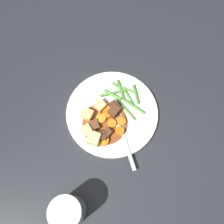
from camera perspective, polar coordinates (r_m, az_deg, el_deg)
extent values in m
plane|color=#26282D|center=(0.69, 0.00, -0.44)|extent=(3.00, 3.00, 0.00)
cylinder|color=white|center=(0.68, 0.00, -0.22)|extent=(0.26, 0.26, 0.01)
cylinder|color=brown|center=(0.66, -1.74, -2.64)|extent=(0.13, 0.13, 0.00)
cylinder|color=orange|center=(0.66, -2.66, -1.68)|extent=(0.03, 0.03, 0.01)
cylinder|color=orange|center=(0.66, 2.27, -2.30)|extent=(0.03, 0.03, 0.01)
cylinder|color=orange|center=(0.65, 1.87, -4.65)|extent=(0.03, 0.03, 0.01)
cylinder|color=orange|center=(0.64, -2.17, -6.82)|extent=(0.04, 0.04, 0.01)
cylinder|color=orange|center=(0.66, -0.02, -2.82)|extent=(0.03, 0.03, 0.01)
cylinder|color=orange|center=(0.67, -0.67, 0.94)|extent=(0.05, 0.05, 0.01)
cylinder|color=orange|center=(0.65, -4.63, -5.36)|extent=(0.03, 0.03, 0.01)
cylinder|color=orange|center=(0.66, -1.16, -0.40)|extent=(0.03, 0.03, 0.01)
cube|color=#EAD68C|center=(0.63, -4.39, -6.50)|extent=(0.03, 0.03, 0.03)
cube|color=#E5CC7A|center=(0.66, -3.04, 1.22)|extent=(0.04, 0.04, 0.03)
cube|color=#E5CC7A|center=(0.66, -6.02, -0.59)|extent=(0.03, 0.03, 0.03)
cube|color=#E5CC7A|center=(0.65, -6.07, -4.58)|extent=(0.04, 0.04, 0.02)
cube|color=#4C2B19|center=(0.67, 0.61, 1.46)|extent=(0.03, 0.03, 0.02)
cube|color=#56331E|center=(0.64, -1.36, -5.30)|extent=(0.03, 0.03, 0.02)
cube|color=brown|center=(0.65, -4.35, -3.25)|extent=(0.04, 0.04, 0.02)
cube|color=#4C2B19|center=(0.64, -2.99, -5.70)|extent=(0.03, 0.03, 0.02)
cube|color=#56331E|center=(0.66, 0.48, 0.14)|extent=(0.04, 0.03, 0.03)
cylinder|color=#4C8E33|center=(0.68, 5.30, 1.43)|extent=(0.03, 0.07, 0.01)
cylinder|color=#599E38|center=(0.70, 3.44, 5.51)|extent=(0.01, 0.07, 0.01)
cylinder|color=#4C8E33|center=(0.67, 3.35, 0.75)|extent=(0.05, 0.07, 0.01)
cylinder|color=#4C8E33|center=(0.68, 2.58, 1.59)|extent=(0.04, 0.06, 0.01)
cylinder|color=#4C8E33|center=(0.69, 4.12, 3.63)|extent=(0.04, 0.05, 0.01)
cylinder|color=#4C8E33|center=(0.70, 2.03, 5.34)|extent=(0.06, 0.05, 0.01)
cylinder|color=#4C8E33|center=(0.69, 5.84, 4.26)|extent=(0.06, 0.04, 0.01)
cylinder|color=#4C8E33|center=(0.69, 0.10, 4.55)|extent=(0.05, 0.07, 0.01)
cylinder|color=#599E38|center=(0.69, 0.14, 4.20)|extent=(0.02, 0.06, 0.01)
cylinder|color=#4C8E33|center=(0.70, 1.80, 5.90)|extent=(0.02, 0.05, 0.01)
cube|color=silver|center=(0.64, 3.80, -9.07)|extent=(0.10, 0.08, 0.00)
cube|color=silver|center=(0.66, 2.00, -3.63)|extent=(0.03, 0.03, 0.00)
cylinder|color=silver|center=(0.67, 2.00, -1.05)|extent=(0.04, 0.03, 0.00)
cylinder|color=silver|center=(0.67, 1.48, -1.20)|extent=(0.04, 0.03, 0.00)
cylinder|color=silver|center=(0.67, 0.97, -1.35)|extent=(0.04, 0.03, 0.00)
cylinder|color=silver|center=(0.66, 0.45, -1.49)|extent=(0.04, 0.03, 0.00)
cylinder|color=silver|center=(0.60, -10.41, -22.61)|extent=(0.07, 0.07, 0.10)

